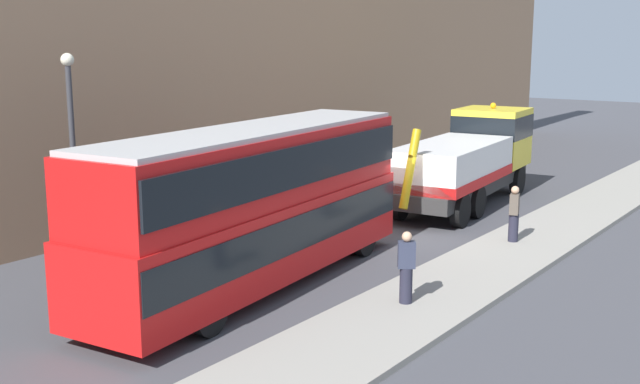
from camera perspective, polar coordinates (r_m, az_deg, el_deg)
ground_plane at (r=25.07m, az=4.92°, el=-3.14°), size 120.00×120.00×0.00m
near_kerb at (r=23.24m, az=13.84°, el=-4.39°), size 60.00×2.80×0.15m
recovery_tow_truck at (r=29.89m, az=10.89°, el=2.47°), size 10.23×3.51×3.67m
double_decker_bus at (r=19.42m, az=-4.80°, el=-0.61°), size 11.19×3.62×4.06m
pedestrian_onlooker at (r=18.09m, az=6.38°, el=-5.60°), size 0.44×0.48×1.71m
pedestrian_bystander at (r=24.11m, az=14.10°, el=-1.62°), size 0.45×0.37×1.71m
street_lamp at (r=22.25m, az=-17.78°, el=3.64°), size 0.36×0.36×5.83m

